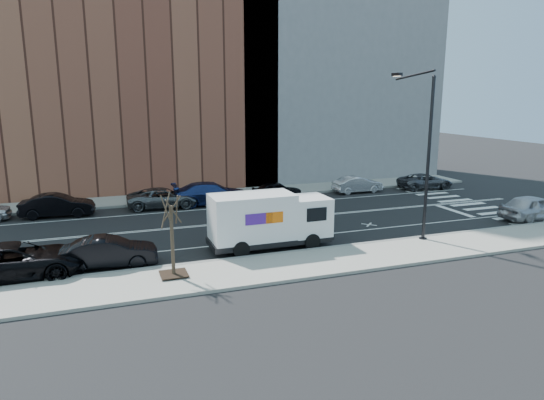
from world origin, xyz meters
TOP-DOWN VIEW (x-y plane):
  - ground at (0.00, 0.00)m, footprint 120.00×120.00m
  - sidewalk_near at (0.00, -8.80)m, footprint 44.00×3.60m
  - sidewalk_far at (0.00, 8.80)m, footprint 44.00×3.60m
  - curb_near at (0.00, -7.00)m, footprint 44.00×0.25m
  - curb_far at (0.00, 7.00)m, footprint 44.00×0.25m
  - crosswalk at (16.00, 0.00)m, footprint 3.00×14.00m
  - road_markings at (0.00, 0.00)m, footprint 40.00×8.60m
  - bldg_brick at (-8.00, 15.60)m, footprint 26.00×10.00m
  - bldg_concrete at (12.00, 15.60)m, footprint 20.00×10.00m
  - streetlight at (7.00, -6.91)m, footprint 0.44×4.02m
  - street_tree at (-7.00, -8.40)m, footprint 1.20×1.20m
  - fedex_van at (-1.50, -5.60)m, footprint 6.57×2.39m
  - far_parked_b at (-12.67, 5.58)m, footprint 4.81×1.98m
  - far_parked_c at (-5.60, 5.86)m, footprint 5.34×2.75m
  - far_parked_d at (-2.09, 5.78)m, footprint 5.84×2.55m
  - far_parked_e at (3.20, 5.99)m, footprint 3.99×1.67m
  - far_parked_f at (10.40, 6.04)m, footprint 4.23×1.54m
  - far_parked_g at (16.80, 5.53)m, footprint 4.92×2.58m
  - driving_sedan at (1.12, -1.86)m, footprint 4.67×2.08m
  - near_parked_rear_a at (-9.65, -5.87)m, footprint 4.56×1.85m
  - near_parked_rear_b at (-13.58, -5.99)m, footprint 5.89×2.83m
  - near_parked_front at (16.78, -5.75)m, footprint 4.93×2.28m

SIDE VIEW (x-z plane):
  - ground at x=0.00m, z-range 0.00..0.00m
  - crosswalk at x=16.00m, z-range 0.00..0.01m
  - road_markings at x=0.00m, z-range 0.00..0.01m
  - sidewalk_near at x=0.00m, z-range 0.00..0.15m
  - sidewalk_far at x=0.00m, z-range 0.00..0.15m
  - curb_near at x=0.00m, z-range 0.00..0.17m
  - curb_far at x=0.00m, z-range 0.00..0.17m
  - far_parked_g at x=16.80m, z-range 0.00..1.32m
  - far_parked_e at x=3.20m, z-range 0.00..1.35m
  - far_parked_f at x=10.40m, z-range 0.00..1.38m
  - far_parked_c at x=-5.60m, z-range 0.00..1.44m
  - near_parked_rear_a at x=-9.65m, z-range 0.00..1.47m
  - driving_sedan at x=1.12m, z-range 0.00..1.49m
  - far_parked_b at x=-12.67m, z-range 0.00..1.55m
  - near_parked_rear_b at x=-13.58m, z-range 0.00..1.62m
  - near_parked_front at x=16.78m, z-range 0.00..1.64m
  - far_parked_d at x=-2.09m, z-range 0.00..1.67m
  - street_tree at x=-7.00m, z-range -0.42..3.33m
  - fedex_van at x=-1.50m, z-range 0.07..3.06m
  - streetlight at x=7.00m, z-range 0.41..9.75m
  - bldg_brick at x=-8.00m, z-range 0.00..22.00m
  - bldg_concrete at x=12.00m, z-range 0.00..26.00m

